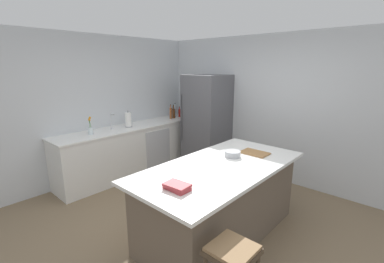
# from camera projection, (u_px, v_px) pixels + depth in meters

# --- Properties ---
(ground_plane) EXTENTS (7.20, 7.20, 0.00)m
(ground_plane) POSITION_uv_depth(u_px,v_px,m) (190.00, 226.00, 3.50)
(ground_plane) COLOR #7A664C
(wall_rear) EXTENTS (6.00, 0.10, 2.60)m
(wall_rear) POSITION_uv_depth(u_px,v_px,m) (274.00, 109.00, 4.80)
(wall_rear) COLOR silver
(wall_rear) RESTS_ON ground_plane
(wall_left) EXTENTS (0.10, 6.00, 2.60)m
(wall_left) POSITION_uv_depth(u_px,v_px,m) (90.00, 109.00, 4.79)
(wall_left) COLOR silver
(wall_left) RESTS_ON ground_plane
(counter_run_left) EXTENTS (0.66, 2.99, 0.93)m
(counter_run_left) POSITION_uv_depth(u_px,v_px,m) (133.00, 149.00, 5.19)
(counter_run_left) COLOR silver
(counter_run_left) RESTS_ON ground_plane
(kitchen_island) EXTENTS (1.11, 2.24, 0.91)m
(kitchen_island) POSITION_uv_depth(u_px,v_px,m) (220.00, 200.00, 3.25)
(kitchen_island) COLOR brown
(kitchen_island) RESTS_ON ground_plane
(refrigerator) EXTENTS (0.78, 0.76, 1.88)m
(refrigerator) POSITION_uv_depth(u_px,v_px,m) (207.00, 122.00, 5.39)
(refrigerator) COLOR #56565B
(refrigerator) RESTS_ON ground_plane
(bar_stool) EXTENTS (0.36, 0.36, 0.67)m
(bar_stool) POSITION_uv_depth(u_px,v_px,m) (232.00, 260.00, 2.12)
(bar_stool) COLOR #473828
(bar_stool) RESTS_ON ground_plane
(sink_faucet) EXTENTS (0.15, 0.05, 0.30)m
(sink_faucet) POSITION_uv_depth(u_px,v_px,m) (112.00, 121.00, 4.79)
(sink_faucet) COLOR silver
(sink_faucet) RESTS_ON counter_run_left
(flower_vase) EXTENTS (0.08, 0.08, 0.31)m
(flower_vase) POSITION_uv_depth(u_px,v_px,m) (90.00, 129.00, 4.44)
(flower_vase) COLOR silver
(flower_vase) RESTS_ON counter_run_left
(paper_towel_roll) EXTENTS (0.14, 0.14, 0.31)m
(paper_towel_roll) POSITION_uv_depth(u_px,v_px,m) (128.00, 120.00, 4.98)
(paper_towel_roll) COLOR gray
(paper_towel_roll) RESTS_ON counter_run_left
(gin_bottle) EXTENTS (0.07, 0.07, 0.29)m
(gin_bottle) POSITION_uv_depth(u_px,v_px,m) (184.00, 111.00, 6.01)
(gin_bottle) COLOR #8CB79E
(gin_bottle) RESTS_ON counter_run_left
(hot_sauce_bottle) EXTENTS (0.04, 0.04, 0.23)m
(hot_sauce_bottle) POSITION_uv_depth(u_px,v_px,m) (179.00, 113.00, 5.98)
(hot_sauce_bottle) COLOR red
(hot_sauce_bottle) RESTS_ON counter_run_left
(soda_bottle) EXTENTS (0.07, 0.07, 0.32)m
(soda_bottle) POSITION_uv_depth(u_px,v_px,m) (175.00, 112.00, 5.94)
(soda_bottle) COLOR silver
(soda_bottle) RESTS_ON counter_run_left
(syrup_bottle) EXTENTS (0.07, 0.07, 0.29)m
(syrup_bottle) POSITION_uv_depth(u_px,v_px,m) (174.00, 113.00, 5.83)
(syrup_bottle) COLOR #5B3319
(syrup_bottle) RESTS_ON counter_run_left
(vinegar_bottle) EXTENTS (0.05, 0.05, 0.31)m
(vinegar_bottle) POSITION_uv_depth(u_px,v_px,m) (171.00, 113.00, 5.76)
(vinegar_bottle) COLOR #994C23
(vinegar_bottle) RESTS_ON counter_run_left
(cookbook_stack) EXTENTS (0.26, 0.19, 0.06)m
(cookbook_stack) POSITION_uv_depth(u_px,v_px,m) (177.00, 187.00, 2.52)
(cookbook_stack) COLOR #A83338
(cookbook_stack) RESTS_ON kitchen_island
(mixing_bowl) EXTENTS (0.20, 0.20, 0.07)m
(mixing_bowl) POSITION_uv_depth(u_px,v_px,m) (233.00, 154.00, 3.43)
(mixing_bowl) COLOR #B2B5BA
(mixing_bowl) RESTS_ON kitchen_island
(cutting_board) EXTENTS (0.36, 0.24, 0.02)m
(cutting_board) POSITION_uv_depth(u_px,v_px,m) (255.00, 153.00, 3.56)
(cutting_board) COLOR #9E7042
(cutting_board) RESTS_ON kitchen_island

